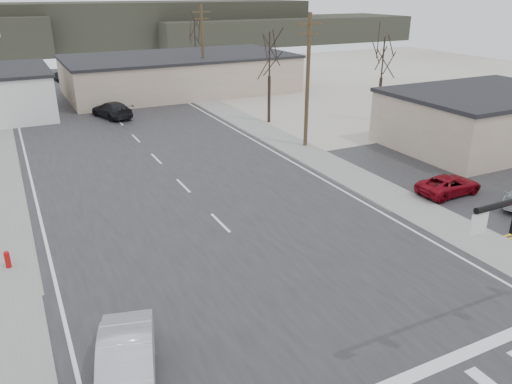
{
  "coord_description": "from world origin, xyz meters",
  "views": [
    {
      "loc": [
        -9.01,
        -14.17,
        11.57
      ],
      "look_at": [
        0.82,
        5.42,
        2.6
      ],
      "focal_mm": 35.0,
      "sensor_mm": 36.0,
      "label": 1
    }
  ],
  "objects_px": {
    "fire_hydrant": "(7,259)",
    "sedan_crossing": "(126,366)",
    "car_far_b": "(60,76)",
    "car_parked_red": "(449,185)",
    "car_parked_dark_b": "(501,149)",
    "car_far_a": "(112,110)"
  },
  "relations": [
    {
      "from": "car_parked_red",
      "to": "fire_hydrant",
      "type": "bearing_deg",
      "value": 82.78
    },
    {
      "from": "car_far_a",
      "to": "car_parked_dark_b",
      "type": "xyz_separation_m",
      "value": [
        22.49,
        -25.48,
        -0.01
      ]
    },
    {
      "from": "fire_hydrant",
      "to": "car_far_b",
      "type": "bearing_deg",
      "value": 80.8
    },
    {
      "from": "sedan_crossing",
      "to": "car_parked_red",
      "type": "xyz_separation_m",
      "value": [
        21.01,
        7.1,
        -0.22
      ]
    },
    {
      "from": "car_parked_red",
      "to": "car_parked_dark_b",
      "type": "relative_size",
      "value": 0.9
    },
    {
      "from": "fire_hydrant",
      "to": "car_parked_dark_b",
      "type": "height_order",
      "value": "car_parked_dark_b"
    },
    {
      "from": "car_far_b",
      "to": "car_parked_dark_b",
      "type": "relative_size",
      "value": 0.76
    },
    {
      "from": "car_far_a",
      "to": "car_far_b",
      "type": "bearing_deg",
      "value": -102.32
    },
    {
      "from": "sedan_crossing",
      "to": "car_far_b",
      "type": "relative_size",
      "value": 1.36
    },
    {
      "from": "car_parked_dark_b",
      "to": "fire_hydrant",
      "type": "bearing_deg",
      "value": 94.28
    },
    {
      "from": "fire_hydrant",
      "to": "sedan_crossing",
      "type": "bearing_deg",
      "value": -72.2
    },
    {
      "from": "sedan_crossing",
      "to": "car_far_a",
      "type": "bearing_deg",
      "value": 93.66
    },
    {
      "from": "car_parked_dark_b",
      "to": "car_far_a",
      "type": "bearing_deg",
      "value": 44.52
    },
    {
      "from": "car_far_a",
      "to": "car_far_b",
      "type": "height_order",
      "value": "car_far_a"
    },
    {
      "from": "fire_hydrant",
      "to": "car_far_a",
      "type": "relative_size",
      "value": 0.17
    },
    {
      "from": "car_parked_red",
      "to": "car_far_b",
      "type": "bearing_deg",
      "value": 15.55
    },
    {
      "from": "fire_hydrant",
      "to": "car_parked_red",
      "type": "relative_size",
      "value": 0.21
    },
    {
      "from": "car_far_b",
      "to": "car_parked_red",
      "type": "bearing_deg",
      "value": -80.86
    },
    {
      "from": "fire_hydrant",
      "to": "car_parked_red",
      "type": "bearing_deg",
      "value": -5.86
    },
    {
      "from": "car_far_b",
      "to": "car_parked_red",
      "type": "height_order",
      "value": "car_far_b"
    },
    {
      "from": "sedan_crossing",
      "to": "car_parked_dark_b",
      "type": "xyz_separation_m",
      "value": [
        29.41,
        10.25,
        -0.04
      ]
    },
    {
      "from": "car_parked_dark_b",
      "to": "car_far_b",
      "type": "bearing_deg",
      "value": 29.35
    }
  ]
}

